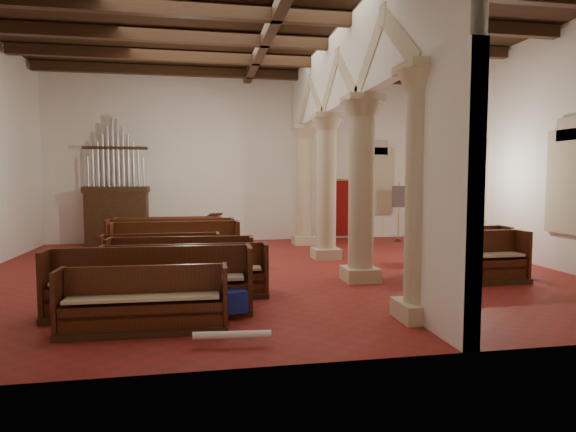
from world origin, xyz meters
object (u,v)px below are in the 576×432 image
at_px(processional_banner, 398,220).
at_px(nave_pew_0, 144,311).
at_px(pipe_organ, 117,205).
at_px(aisle_pew_0, 479,265).
at_px(lectern, 214,231).

distance_m(processional_banner, nave_pew_0, 11.96).
bearing_deg(nave_pew_0, pipe_organ, 102.85).
relative_size(processional_banner, aisle_pew_0, 1.02).
xyz_separation_m(processional_banner, nave_pew_0, (-7.85, -9.00, -0.45)).
distance_m(pipe_organ, nave_pew_0, 10.10).
distance_m(pipe_organ, lectern, 3.41).
bearing_deg(lectern, processional_banner, -26.37).
bearing_deg(aisle_pew_0, lectern, 127.22).
bearing_deg(nave_pew_0, processional_banner, 50.43).
bearing_deg(pipe_organ, processional_banner, -4.93).
height_order(pipe_organ, lectern, pipe_organ).
bearing_deg(aisle_pew_0, processional_banner, 80.57).
bearing_deg(lectern, aisle_pew_0, -75.69).
xyz_separation_m(pipe_organ, aisle_pew_0, (8.80, -7.65, -0.99)).
relative_size(nave_pew_0, aisle_pew_0, 1.17).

